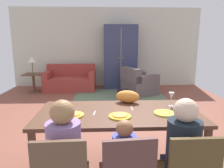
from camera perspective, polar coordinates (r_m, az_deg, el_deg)
ground_plane at (r=4.46m, az=-0.56°, el=-9.36°), size 6.48×6.51×0.02m
back_wall at (r=7.47m, az=-1.45°, el=9.83°), size 6.48×0.10×2.70m
dining_table at (r=2.55m, az=1.80°, el=-8.96°), size 1.91×0.94×0.76m
plate_near_man at (r=2.43m, az=-10.60°, el=-8.31°), size 0.25×0.25×0.02m
pizza_near_man at (r=2.42m, az=-10.61°, el=-7.97°), size 0.17×0.17×0.01m
plate_near_child at (r=2.35m, az=2.14°, el=-8.75°), size 0.25×0.25×0.02m
pizza_near_child at (r=2.35m, az=2.14°, el=-8.41°), size 0.17×0.17×0.01m
plate_near_woman at (r=2.52m, az=14.11°, el=-7.68°), size 0.25×0.25×0.02m
wine_glass at (r=2.79m, az=15.82°, el=-3.25°), size 0.07×0.07×0.19m
fork at (r=2.47m, az=-4.82°, el=-7.91°), size 0.04×0.15×0.01m
knife at (r=2.64m, az=5.41°, el=-6.66°), size 0.01×0.17×0.01m
person_man at (r=2.06m, az=-12.53°, el=-20.14°), size 0.30×0.40×1.11m
person_woman at (r=2.15m, az=18.13°, el=-18.99°), size 0.30×0.40×1.11m
cat at (r=2.87m, az=4.27°, el=-3.42°), size 0.35×0.25×0.17m
area_rug at (r=6.19m, az=1.99°, el=-3.17°), size 2.60×1.80×0.01m
couch at (r=7.03m, az=-11.21°, el=0.91°), size 1.61×0.86×0.82m
armchair at (r=6.36m, az=7.12°, el=0.06°), size 1.14×1.14×0.82m
armoire at (r=7.12m, az=2.26°, el=7.32°), size 1.10×0.59×2.10m
side_table at (r=7.03m, az=-20.54°, el=0.99°), size 0.56×0.56×0.58m
table_lamp at (r=6.95m, az=-20.91°, el=6.11°), size 0.26×0.26×0.54m
handbag at (r=5.88m, az=3.01°, el=-2.72°), size 0.32×0.16×0.26m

